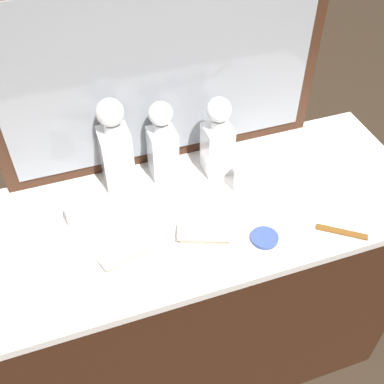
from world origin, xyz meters
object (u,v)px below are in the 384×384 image
Objects in this scene: silver_brush_center at (204,234)px; tortoiseshell_comb at (342,232)px; crystal_decanter_center at (217,143)px; crystal_decanter_left at (163,147)px; crystal_tumbler_rear at (246,179)px; silver_brush_left at (124,254)px; porcelain_dish at (264,238)px; crystal_decanter_right at (116,152)px; crystal_tumbler_right at (80,214)px.

silver_brush_center is 0.39m from tortoiseshell_comb.
crystal_decanter_left is at bearing 167.94° from crystal_decanter_center.
silver_brush_center is at bearing -118.03° from crystal_decanter_center.
crystal_decanter_left is 2.89× the size of crystal_tumbler_rear.
silver_brush_left is at bearing 168.79° from tortoiseshell_comb.
silver_brush_left reaches higher than tortoiseshell_comb.
crystal_decanter_left is 1.00× the size of crystal_decanter_center.
crystal_decanter_center reaches higher than tortoiseshell_comb.
silver_brush_center is at bearing -143.55° from crystal_tumbler_rear.
crystal_decanter_left reaches higher than silver_brush_left.
crystal_tumbler_rear reaches higher than silver_brush_center.
crystal_decanter_left reaches higher than porcelain_dish.
silver_brush_center is at bearing -1.63° from silver_brush_left.
crystal_decanter_right reaches higher than crystal_tumbler_right.
tortoiseshell_comb is at bearing -12.83° from porcelain_dish.
crystal_tumbler_right is 0.53× the size of silver_brush_center.
silver_brush_center is 2.05× the size of porcelain_dish.
crystal_decanter_left and crystal_decanter_center have the same top height.
crystal_decanter_right reaches higher than silver_brush_left.
porcelain_dish is at bearing -85.99° from crystal_decanter_center.
crystal_tumbler_right is 0.66× the size of tortoiseshell_comb.
crystal_decanter_left is at bearing -2.81° from crystal_decanter_right.
crystal_decanter_left is 0.27m from crystal_tumbler_rear.
tortoiseshell_comb is at bearing -56.82° from crystal_decanter_center.
crystal_decanter_center is at bearing -12.06° from crystal_decanter_left.
crystal_decanter_center is 0.45m from silver_brush_left.
crystal_decanter_left is 0.32m from crystal_tumbler_right.
crystal_decanter_left reaches higher than tortoiseshell_comb.
crystal_decanter_center is at bearing 11.37° from crystal_tumbler_right.
silver_brush_left is 1.14× the size of tortoiseshell_comb.
crystal_tumbler_rear is 0.73× the size of tortoiseshell_comb.
crystal_decanter_left is at bearing 118.02° from porcelain_dish.
crystal_decanter_center is at bearing 94.01° from porcelain_dish.
crystal_tumbler_rear is (0.50, -0.03, 0.00)m from crystal_tumbler_right.
crystal_tumbler_rear is 0.64× the size of silver_brush_left.
crystal_tumbler_rear is at bearing 126.78° from tortoiseshell_comb.
crystal_decanter_left is at bearing 135.22° from tortoiseshell_comb.
porcelain_dish reaches higher than tortoiseshell_comb.
crystal_decanter_left is at bearing 55.01° from silver_brush_left.
crystal_tumbler_rear is 0.58× the size of silver_brush_center.
crystal_decanter_center reaches higher than porcelain_dish.
crystal_decanter_center is 1.85× the size of silver_brush_left.
crystal_tumbler_rear is at bearing -23.73° from crystal_decanter_right.
crystal_tumbler_right is 0.36m from silver_brush_center.
crystal_decanter_right is at bearing 143.21° from tortoiseshell_comb.
silver_brush_left is at bearing 178.37° from silver_brush_center.
tortoiseshell_comb is at bearing -44.78° from crystal_decanter_left.
crystal_decanter_right reaches higher than crystal_decanter_left.
crystal_decanter_right is at bearing 132.49° from porcelain_dish.
silver_brush_center is at bearing -84.03° from crystal_decanter_left.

